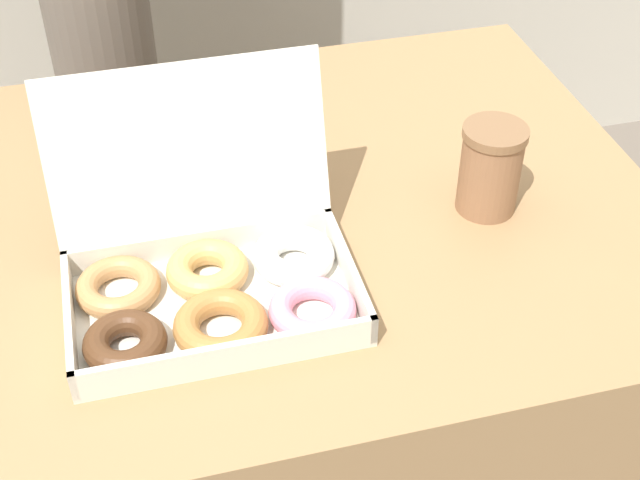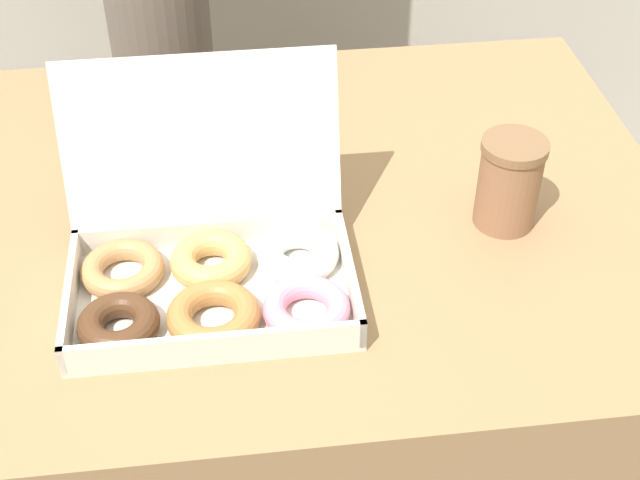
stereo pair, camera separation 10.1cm
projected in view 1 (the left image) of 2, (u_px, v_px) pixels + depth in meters
name	position (u px, v px, depth m)	size (l,w,h in m)	color
table	(276.00, 385.00, 1.42)	(1.05, 0.81, 0.73)	#99754C
donut_box	(213.00, 277.00, 1.02)	(0.34, 0.29, 0.24)	silver
coffee_cup	(490.00, 169.00, 1.14)	(0.08, 0.08, 0.12)	#8C6042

